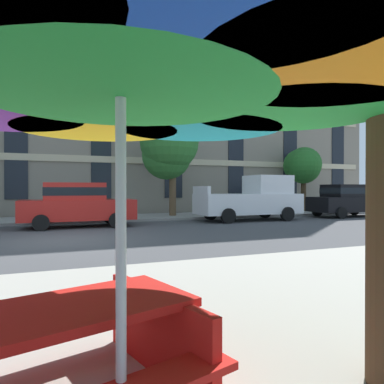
% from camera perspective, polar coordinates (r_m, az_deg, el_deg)
% --- Properties ---
extents(ground_plane, '(120.00, 120.00, 0.00)m').
position_cam_1_polar(ground_plane, '(11.03, -20.40, -7.51)').
color(ground_plane, '#424244').
extents(sidewalk_far, '(56.00, 3.60, 0.12)m').
position_cam_1_polar(sidewalk_far, '(17.78, -20.77, -4.28)').
color(sidewalk_far, gray).
rests_on(sidewalk_far, ground).
extents(apartment_building, '(42.68, 12.08, 19.20)m').
position_cam_1_polar(apartment_building, '(27.14, -21.03, 17.76)').
color(apartment_building, gray).
rests_on(apartment_building, ground).
extents(sedan_red, '(4.40, 1.98, 1.78)m').
position_cam_1_polar(sedan_red, '(14.65, -18.39, -1.80)').
color(sedan_red, '#B21E19').
rests_on(sedan_red, ground).
extents(pickup_white, '(5.10, 2.12, 2.20)m').
position_cam_1_polar(pickup_white, '(17.12, 9.94, -1.20)').
color(pickup_white, silver).
rests_on(pickup_white, ground).
extents(sedan_black, '(4.40, 1.98, 1.78)m').
position_cam_1_polar(sedan_black, '(20.91, 24.25, -1.14)').
color(sedan_black, black).
rests_on(sedan_black, ground).
extents(street_tree_middle, '(3.09, 3.14, 5.54)m').
position_cam_1_polar(street_tree_middle, '(18.33, -3.91, 7.38)').
color(street_tree_middle, brown).
rests_on(street_tree_middle, ground).
extents(street_tree_right, '(2.62, 2.65, 4.27)m').
position_cam_1_polar(street_tree_right, '(23.54, 17.76, 4.16)').
color(street_tree_right, '#4C3823').
rests_on(street_tree_right, ground).
extents(patio_umbrella, '(3.68, 3.68, 2.49)m').
position_cam_1_polar(patio_umbrella, '(2.07, -11.69, 20.30)').
color(patio_umbrella, silver).
rests_on(patio_umbrella, ground).
extents(picnic_table, '(2.15, 1.96, 0.77)m').
position_cam_1_polar(picnic_table, '(2.57, -22.20, -23.45)').
color(picnic_table, red).
rests_on(picnic_table, ground).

